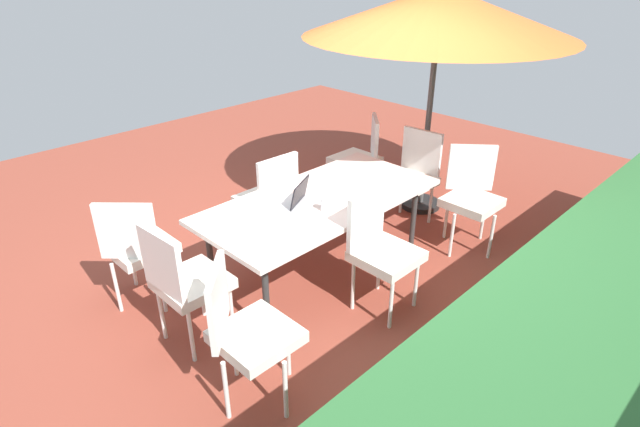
% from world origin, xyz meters
% --- Properties ---
extents(ground_plane, '(10.00, 10.00, 0.02)m').
position_xyz_m(ground_plane, '(0.00, 0.00, -0.01)').
color(ground_plane, brown).
extents(hedge_row, '(6.30, 0.99, 0.95)m').
position_xyz_m(hedge_row, '(0.00, 2.21, 0.48)').
color(hedge_row, '#2D6633').
rests_on(hedge_row, ground_plane).
extents(dining_table, '(2.11, 1.00, 0.73)m').
position_xyz_m(dining_table, '(0.00, 0.00, 0.68)').
color(dining_table, silver).
rests_on(dining_table, ground_plane).
extents(patio_umbrella, '(2.64, 2.64, 2.30)m').
position_xyz_m(patio_umbrella, '(-1.73, -0.12, 2.06)').
color(patio_umbrella, '#4C4C4C').
rests_on(patio_umbrella, ground_plane).
extents(chair_northeast, '(0.59, 0.59, 0.98)m').
position_xyz_m(chair_northeast, '(1.35, 0.71, 0.55)').
color(chair_northeast, silver).
rests_on(chair_northeast, ground_plane).
extents(chair_southwest, '(0.59, 0.59, 0.98)m').
position_xyz_m(chair_southwest, '(-1.36, -0.72, 0.55)').
color(chair_southwest, silver).
rests_on(chair_southwest, ground_plane).
extents(chair_east, '(0.47, 0.46, 0.98)m').
position_xyz_m(chair_east, '(1.33, -0.01, 0.55)').
color(chair_east, silver).
rests_on(chair_east, ground_plane).
extents(chair_south, '(0.46, 0.47, 0.98)m').
position_xyz_m(chair_south, '(0.05, -0.62, 0.55)').
color(chair_south, silver).
rests_on(chair_south, ground_plane).
extents(chair_southeast, '(0.59, 0.59, 0.98)m').
position_xyz_m(chair_southeast, '(1.34, -0.68, 0.55)').
color(chair_southeast, silver).
rests_on(chair_southeast, ground_plane).
extents(chair_northwest, '(0.59, 0.58, 0.98)m').
position_xyz_m(chair_northwest, '(-1.34, 0.68, 0.55)').
color(chair_northwest, silver).
rests_on(chair_northwest, ground_plane).
extents(chair_north, '(0.47, 0.48, 0.98)m').
position_xyz_m(chair_north, '(0.02, 0.68, 0.55)').
color(chair_north, silver).
rests_on(chair_north, ground_plane).
extents(chair_west, '(0.48, 0.47, 0.98)m').
position_xyz_m(chair_west, '(-1.34, 0.00, 0.55)').
color(chair_west, silver).
rests_on(chair_west, ground_plane).
extents(laptop, '(0.39, 0.36, 0.21)m').
position_xyz_m(laptop, '(0.24, -0.09, 0.78)').
color(laptop, '#B7B7BC').
rests_on(laptop, dining_table).
extents(cup, '(0.07, 0.07, 0.11)m').
position_xyz_m(cup, '(0.13, 0.19, 0.78)').
color(cup, white).
rests_on(cup, dining_table).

